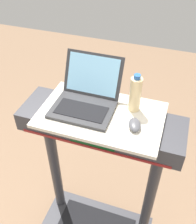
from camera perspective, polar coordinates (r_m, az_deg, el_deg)
The scene contains 4 objects.
desk_board at distance 1.39m, azimuth 0.66°, elevation -0.61°, with size 0.65×0.41×0.02m, color beige.
laptop at distance 1.41m, azimuth -2.64°, elevation 3.11°, with size 0.33×0.34×0.23m.
computer_mouse at distance 1.30m, azimuth 8.00°, elevation -2.77°, with size 0.06×0.10×0.03m, color #4C4C51.
water_bottle at distance 1.36m, azimuth 8.13°, elevation 3.90°, with size 0.06×0.06×0.22m.
Camera 1 is at (0.32, -0.29, 2.11)m, focal length 41.94 mm.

